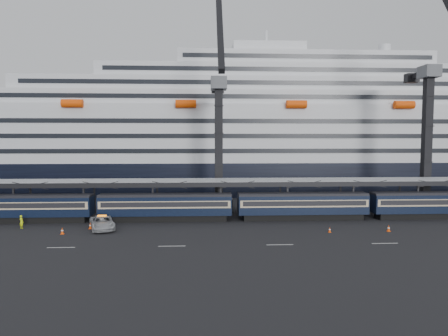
# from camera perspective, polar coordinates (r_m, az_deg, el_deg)

# --- Properties ---
(ground) EXTENTS (260.00, 260.00, 0.00)m
(ground) POSITION_cam_1_polar(r_m,az_deg,el_deg) (53.74, 22.16, -8.83)
(ground) COLOR black
(ground) RESTS_ON ground
(train) EXTENTS (133.05, 3.00, 4.05)m
(train) POSITION_cam_1_polar(r_m,az_deg,el_deg) (60.86, 14.22, -5.07)
(train) COLOR black
(train) RESTS_ON ground
(canopy) EXTENTS (130.00, 6.25, 5.53)m
(canopy) POSITION_cam_1_polar(r_m,az_deg,el_deg) (65.70, 17.13, -1.78)
(canopy) COLOR #929599
(canopy) RESTS_ON ground
(cruise_ship) EXTENTS (214.09, 28.84, 34.00)m
(cruise_ship) POSITION_cam_1_polar(r_m,az_deg,el_deg) (95.83, 10.06, 4.34)
(cruise_ship) COLOR black
(cruise_ship) RESTS_ON ground
(crane_dark_near) EXTENTS (4.50, 17.75, 35.08)m
(crane_dark_near) POSITION_cam_1_polar(r_m,az_deg,el_deg) (66.08, -0.75, 4.23)
(crane_dark_near) COLOR #505258
(crane_dark_near) RESTS_ON ground
(crane_dark_mid) EXTENTS (4.50, 18.24, 39.64)m
(crane_dark_mid) POSITION_cam_1_polar(r_m,az_deg,el_deg) (75.02, 27.18, 4.85)
(crane_dark_mid) COLOR #505258
(crane_dark_mid) RESTS_ON ground
(pickup_truck) EXTENTS (4.75, 6.79, 1.72)m
(pickup_truck) POSITION_cam_1_polar(r_m,az_deg,el_deg) (55.07, -17.01, -7.49)
(pickup_truck) COLOR #A0A3A7
(pickup_truck) RESTS_ON ground
(worker) EXTENTS (0.77, 0.71, 1.78)m
(worker) POSITION_cam_1_polar(r_m,az_deg,el_deg) (59.51, -26.97, -6.87)
(worker) COLOR #E4FF0D
(worker) RESTS_ON ground
(traffic_cone_a) EXTENTS (0.43, 0.43, 0.86)m
(traffic_cone_a) POSITION_cam_1_polar(r_m,az_deg,el_deg) (54.04, -22.11, -8.30)
(traffic_cone_a) COLOR #FB4907
(traffic_cone_a) RESTS_ON ground
(traffic_cone_b) EXTENTS (0.43, 0.43, 0.87)m
(traffic_cone_b) POSITION_cam_1_polar(r_m,az_deg,el_deg) (55.91, -18.55, -7.80)
(traffic_cone_b) COLOR #FB4907
(traffic_cone_b) RESTS_ON ground
(traffic_cone_c) EXTENTS (0.35, 0.35, 0.70)m
(traffic_cone_c) POSITION_cam_1_polar(r_m,az_deg,el_deg) (52.81, 14.87, -8.51)
(traffic_cone_c) COLOR #FB4907
(traffic_cone_c) RESTS_ON ground
(traffic_cone_d) EXTENTS (0.43, 0.43, 0.86)m
(traffic_cone_d) POSITION_cam_1_polar(r_m,az_deg,el_deg) (55.71, 22.46, -7.95)
(traffic_cone_d) COLOR #FB4907
(traffic_cone_d) RESTS_ON ground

